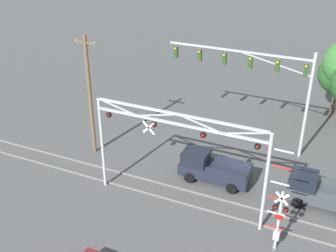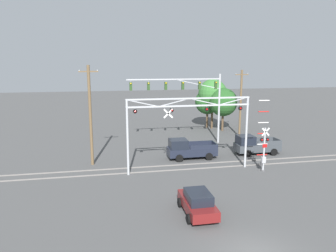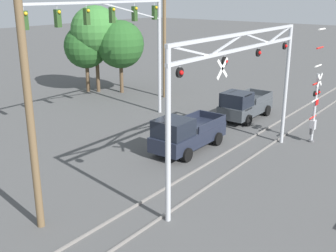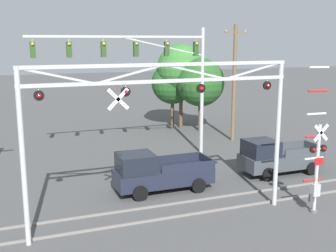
{
  "view_description": "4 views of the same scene",
  "coord_description": "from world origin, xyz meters",
  "px_view_note": "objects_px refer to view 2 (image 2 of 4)",
  "views": [
    {
      "loc": [
        8.72,
        -6.8,
        17.65
      ],
      "look_at": [
        -1.81,
        16.32,
        4.36
      ],
      "focal_mm": 45.0,
      "sensor_mm": 36.0,
      "label": 1
    },
    {
      "loc": [
        -7.52,
        -14.26,
        9.96
      ],
      "look_at": [
        -2.01,
        13.53,
        4.36
      ],
      "focal_mm": 35.0,
      "sensor_mm": 36.0,
      "label": 2
    },
    {
      "loc": [
        -17.15,
        5.09,
        8.5
      ],
      "look_at": [
        -1.46,
        16.9,
        2.21
      ],
      "focal_mm": 45.0,
      "sensor_mm": 36.0,
      "label": 3
    },
    {
      "loc": [
        -5.94,
        -2.0,
        7.66
      ],
      "look_at": [
        0.9,
        15.74,
        3.8
      ],
      "focal_mm": 45.0,
      "sensor_mm": 36.0,
      "label": 4
    }
  ],
  "objects_px": {
    "traffic_signal_span": "(193,94)",
    "sedan_waiting": "(198,203)",
    "pickup_truck_lead": "(189,149)",
    "background_tree_far_left_verge": "(207,102)",
    "utility_pole_left": "(90,115)",
    "background_tree_beyond_span": "(223,102)",
    "background_tree_far_right_verge": "(213,93)",
    "utility_pole_right": "(241,103)",
    "crossing_gantry": "(189,119)",
    "crossing_signal_mast": "(264,148)",
    "pickup_truck_following": "(255,145)"
  },
  "relations": [
    {
      "from": "traffic_signal_span",
      "to": "sedan_waiting",
      "type": "distance_m",
      "value": 19.73
    },
    {
      "from": "pickup_truck_lead",
      "to": "background_tree_far_left_verge",
      "type": "bearing_deg",
      "value": 65.69
    },
    {
      "from": "utility_pole_left",
      "to": "background_tree_far_left_verge",
      "type": "relative_size",
      "value": 1.65
    },
    {
      "from": "background_tree_beyond_span",
      "to": "background_tree_far_right_verge",
      "type": "distance_m",
      "value": 2.42
    },
    {
      "from": "traffic_signal_span",
      "to": "background_tree_far_right_verge",
      "type": "height_order",
      "value": "traffic_signal_span"
    },
    {
      "from": "background_tree_beyond_span",
      "to": "background_tree_far_left_verge",
      "type": "bearing_deg",
      "value": 118.89
    },
    {
      "from": "pickup_truck_lead",
      "to": "background_tree_far_left_verge",
      "type": "height_order",
      "value": "background_tree_far_left_verge"
    },
    {
      "from": "utility_pole_right",
      "to": "background_tree_far_left_verge",
      "type": "distance_m",
      "value": 7.17
    },
    {
      "from": "crossing_gantry",
      "to": "background_tree_beyond_span",
      "type": "xyz_separation_m",
      "value": [
        9.41,
        16.36,
        -0.68
      ]
    },
    {
      "from": "crossing_gantry",
      "to": "utility_pole_right",
      "type": "distance_m",
      "value": 16.06
    },
    {
      "from": "crossing_signal_mast",
      "to": "pickup_truck_following",
      "type": "xyz_separation_m",
      "value": [
        1.76,
        5.38,
        -1.21
      ]
    },
    {
      "from": "traffic_signal_span",
      "to": "background_tree_beyond_span",
      "type": "xyz_separation_m",
      "value": [
        6.31,
        6.61,
        -1.94
      ]
    },
    {
      "from": "pickup_truck_lead",
      "to": "utility_pole_right",
      "type": "distance_m",
      "value": 13.16
    },
    {
      "from": "background_tree_beyond_span",
      "to": "utility_pole_left",
      "type": "bearing_deg",
      "value": -144.98
    },
    {
      "from": "background_tree_far_right_verge",
      "to": "sedan_waiting",
      "type": "bearing_deg",
      "value": -110.54
    },
    {
      "from": "background_tree_beyond_span",
      "to": "utility_pole_right",
      "type": "bearing_deg",
      "value": -77.43
    },
    {
      "from": "background_tree_far_left_verge",
      "to": "background_tree_far_right_verge",
      "type": "xyz_separation_m",
      "value": [
        0.5,
        -0.77,
        1.35
      ]
    },
    {
      "from": "traffic_signal_span",
      "to": "crossing_gantry",
      "type": "bearing_deg",
      "value": -107.67
    },
    {
      "from": "background_tree_far_left_verge",
      "to": "crossing_gantry",
      "type": "bearing_deg",
      "value": -112.6
    },
    {
      "from": "pickup_truck_lead",
      "to": "utility_pole_left",
      "type": "height_order",
      "value": "utility_pole_left"
    },
    {
      "from": "crossing_signal_mast",
      "to": "background_tree_far_left_verge",
      "type": "height_order",
      "value": "crossing_signal_mast"
    },
    {
      "from": "pickup_truck_lead",
      "to": "pickup_truck_following",
      "type": "relative_size",
      "value": 1.05
    },
    {
      "from": "pickup_truck_lead",
      "to": "background_tree_far_right_verge",
      "type": "height_order",
      "value": "background_tree_far_right_verge"
    },
    {
      "from": "utility_pole_left",
      "to": "background_tree_beyond_span",
      "type": "distance_m",
      "value": 22.23
    },
    {
      "from": "crossing_signal_mast",
      "to": "background_tree_far_right_verge",
      "type": "bearing_deg",
      "value": 85.01
    },
    {
      "from": "crossing_gantry",
      "to": "pickup_truck_following",
      "type": "distance_m",
      "value": 10.15
    },
    {
      "from": "pickup_truck_lead",
      "to": "pickup_truck_following",
      "type": "bearing_deg",
      "value": 2.09
    },
    {
      "from": "traffic_signal_span",
      "to": "sedan_waiting",
      "type": "bearing_deg",
      "value": -104.51
    },
    {
      "from": "crossing_signal_mast",
      "to": "background_tree_far_left_verge",
      "type": "bearing_deg",
      "value": 86.61
    },
    {
      "from": "background_tree_beyond_span",
      "to": "background_tree_far_left_verge",
      "type": "height_order",
      "value": "background_tree_beyond_span"
    },
    {
      "from": "traffic_signal_span",
      "to": "background_tree_far_left_verge",
      "type": "height_order",
      "value": "traffic_signal_span"
    },
    {
      "from": "crossing_signal_mast",
      "to": "background_tree_far_right_verge",
      "type": "distance_m",
      "value": 19.97
    },
    {
      "from": "crossing_gantry",
      "to": "pickup_truck_lead",
      "type": "xyz_separation_m",
      "value": [
        1.01,
        3.73,
        -3.88
      ]
    },
    {
      "from": "crossing_signal_mast",
      "to": "utility_pole_right",
      "type": "xyz_separation_m",
      "value": [
        3.6,
        13.69,
        2.38
      ]
    },
    {
      "from": "traffic_signal_span",
      "to": "background_tree_far_right_verge",
      "type": "distance_m",
      "value": 10.09
    },
    {
      "from": "crossing_signal_mast",
      "to": "sedan_waiting",
      "type": "relative_size",
      "value": 1.61
    },
    {
      "from": "background_tree_far_left_verge",
      "to": "background_tree_far_right_verge",
      "type": "height_order",
      "value": "background_tree_far_right_verge"
    },
    {
      "from": "traffic_signal_span",
      "to": "background_tree_far_right_verge",
      "type": "xyz_separation_m",
      "value": [
        5.33,
        8.53,
        -0.83
      ]
    },
    {
      "from": "background_tree_beyond_span",
      "to": "pickup_truck_lead",
      "type": "bearing_deg",
      "value": -123.63
    },
    {
      "from": "crossing_gantry",
      "to": "sedan_waiting",
      "type": "height_order",
      "value": "crossing_gantry"
    },
    {
      "from": "traffic_signal_span",
      "to": "utility_pole_right",
      "type": "relative_size",
      "value": 1.28
    },
    {
      "from": "traffic_signal_span",
      "to": "background_tree_beyond_span",
      "type": "distance_m",
      "value": 9.34
    },
    {
      "from": "background_tree_far_left_verge",
      "to": "crossing_signal_mast",
      "type": "bearing_deg",
      "value": -93.39
    },
    {
      "from": "crossing_signal_mast",
      "to": "background_tree_far_left_verge",
      "type": "xyz_separation_m",
      "value": [
        1.21,
        20.43,
        1.75
      ]
    },
    {
      "from": "pickup_truck_lead",
      "to": "utility_pole_right",
      "type": "relative_size",
      "value": 0.57
    },
    {
      "from": "pickup_truck_lead",
      "to": "sedan_waiting",
      "type": "relative_size",
      "value": 1.23
    },
    {
      "from": "crossing_gantry",
      "to": "traffic_signal_span",
      "type": "height_order",
      "value": "traffic_signal_span"
    },
    {
      "from": "pickup_truck_lead",
      "to": "sedan_waiting",
      "type": "xyz_separation_m",
      "value": [
        -2.67,
        -12.38,
        -0.19
      ]
    },
    {
      "from": "traffic_signal_span",
      "to": "utility_pole_left",
      "type": "height_order",
      "value": "utility_pole_left"
    },
    {
      "from": "traffic_signal_span",
      "to": "sedan_waiting",
      "type": "height_order",
      "value": "traffic_signal_span"
    }
  ]
}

